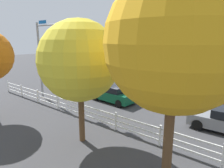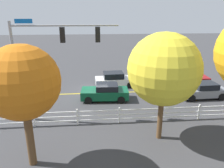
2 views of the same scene
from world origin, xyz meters
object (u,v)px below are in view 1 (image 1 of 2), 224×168
car_2 (114,94)px  tree_1 (80,61)px  tree_2 (175,44)px  car_1 (146,88)px

car_2 → tree_1: size_ratio=0.65×
car_2 → tree_1: bearing=117.7°
tree_2 → tree_1: bearing=-5.8°
car_2 → tree_2: tree_2 is taller
tree_1 → tree_2: bearing=174.2°
car_1 → tree_1: (-1.71, 10.09, 3.63)m
tree_1 → tree_2: tree_2 is taller
car_2 → tree_2: size_ratio=0.55×
car_2 → tree_2: 11.53m
car_1 → car_2: bearing=-111.0°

